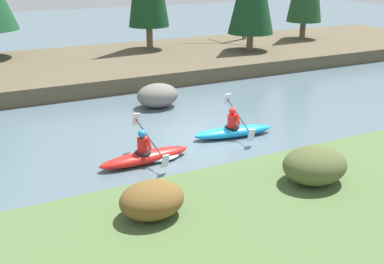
# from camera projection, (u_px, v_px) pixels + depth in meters

# --- Properties ---
(ground_plane) EXTENTS (90.00, 90.00, 0.00)m
(ground_plane) POSITION_uv_depth(u_px,v_px,m) (198.00, 139.00, 14.53)
(ground_plane) COLOR #4C606B
(riverbank_near) EXTENTS (44.00, 5.06, 0.87)m
(riverbank_near) POSITION_uv_depth(u_px,v_px,m) (335.00, 219.00, 9.22)
(riverbank_near) COLOR #4C6638
(riverbank_near) RESTS_ON ground
(riverbank_far) EXTENTS (44.00, 8.94, 0.69)m
(riverbank_far) POSITION_uv_depth(u_px,v_px,m) (105.00, 66.00, 23.27)
(riverbank_far) COLOR brown
(riverbank_far) RESTS_ON ground
(shrub_clump_third) EXTENTS (1.24, 1.04, 0.67)m
(shrub_clump_third) POSITION_uv_depth(u_px,v_px,m) (152.00, 200.00, 8.40)
(shrub_clump_third) COLOR brown
(shrub_clump_third) RESTS_ON riverbank_near
(shrub_clump_far_end) EXTENTS (1.46, 1.22, 0.79)m
(shrub_clump_far_end) POSITION_uv_depth(u_px,v_px,m) (315.00, 165.00, 9.69)
(shrub_clump_far_end) COLOR #4C562D
(shrub_clump_far_end) RESTS_ON riverbank_near
(kayaker_lead) EXTENTS (2.80, 2.07, 1.20)m
(kayaker_lead) POSITION_uv_depth(u_px,v_px,m) (234.00, 130.00, 14.68)
(kayaker_lead) COLOR #1993D6
(kayaker_lead) RESTS_ON ground
(kayaker_middle) EXTENTS (2.79, 2.07, 1.20)m
(kayaker_middle) POSITION_uv_depth(u_px,v_px,m) (148.00, 155.00, 12.82)
(kayaker_middle) COLOR red
(kayaker_middle) RESTS_ON ground
(boulder_midstream) EXTENTS (1.66, 1.30, 0.94)m
(boulder_midstream) POSITION_uv_depth(u_px,v_px,m) (158.00, 95.00, 17.62)
(boulder_midstream) COLOR slate
(boulder_midstream) RESTS_ON ground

